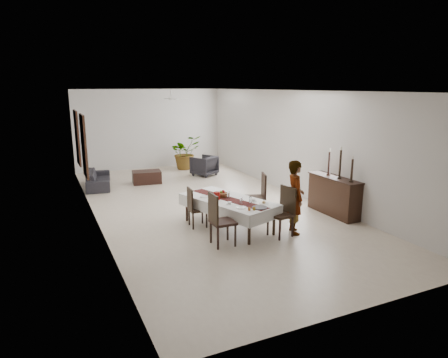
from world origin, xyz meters
TOP-DOWN VIEW (x-y plane):
  - floor at (0.00, 0.00)m, footprint 6.00×12.00m
  - ceiling at (0.00, 0.00)m, footprint 6.00×12.00m
  - wall_back at (0.00, 6.00)m, footprint 6.00×0.02m
  - wall_front at (0.00, -6.00)m, footprint 6.00×0.02m
  - wall_left at (-3.00, 0.00)m, footprint 0.02×12.00m
  - wall_right at (3.00, 0.00)m, footprint 0.02×12.00m
  - dining_table_top at (-0.19, -1.86)m, footprint 1.61×2.43m
  - table_leg_fl at (-0.24, -3.01)m, footprint 0.08×0.08m
  - table_leg_fr at (0.54, -2.74)m, footprint 0.08×0.08m
  - table_leg_bl at (-0.92, -0.98)m, footprint 0.08×0.08m
  - table_leg_br at (-0.14, -0.72)m, footprint 0.08×0.08m
  - tablecloth_top at (-0.19, -1.86)m, footprint 1.83×2.65m
  - tablecloth_drape_left at (-0.71, -2.04)m, footprint 0.79×2.29m
  - tablecloth_drape_right at (0.33, -1.69)m, footprint 0.79×2.29m
  - tablecloth_drape_near at (0.20, -3.00)m, footprint 1.05×0.36m
  - tablecloth_drape_far at (-0.58, -0.72)m, footprint 1.05×0.36m
  - table_runner at (-0.19, -1.86)m, footprint 1.06×2.32m
  - red_pitcher at (-0.46, -1.81)m, footprint 0.18×0.18m
  - pitcher_handle at (-0.53, -1.83)m, footprint 0.11×0.05m
  - wine_glass_near at (0.11, -2.40)m, footprint 0.07×0.07m
  - wine_glass_mid at (-0.11, -2.38)m, footprint 0.07×0.07m
  - wine_glass_far at (-0.16, -1.80)m, footprint 0.07×0.07m
  - teacup_right at (0.26, -2.31)m, footprint 0.08×0.08m
  - saucer_right at (0.26, -2.31)m, footprint 0.14×0.14m
  - teacup_left at (-0.35, -2.26)m, footprint 0.08×0.08m
  - saucer_left at (-0.35, -2.26)m, footprint 0.14×0.14m
  - plate_near_right at (0.37, -2.56)m, footprint 0.22×0.22m
  - bread_near_right at (0.37, -2.56)m, footprint 0.08×0.08m
  - plate_near_left at (-0.23, -2.62)m, footprint 0.22×0.22m
  - plate_far_left at (-0.64, -1.47)m, footprint 0.22×0.22m
  - serving_tray at (0.13, -2.80)m, footprint 0.34×0.34m
  - jam_jar_a at (-0.06, -2.89)m, footprint 0.06×0.06m
  - jam_jar_b at (-0.17, -2.87)m, footprint 0.06×0.06m
  - fruit_basket at (-0.22, -1.63)m, footprint 0.28×0.28m
  - fruit_red at (-0.20, -1.60)m, footprint 0.08×0.08m
  - fruit_green at (-0.27, -1.61)m, footprint 0.07×0.07m
  - chair_right_near_seat at (0.64, -2.85)m, footprint 0.56×0.56m
  - chair_right_near_leg_fl at (0.87, -3.01)m, footprint 0.06×0.06m
  - chair_right_near_leg_fr at (0.80, -2.63)m, footprint 0.06×0.06m
  - chair_right_near_leg_bl at (0.49, -3.08)m, footprint 0.06×0.06m
  - chair_right_near_leg_br at (0.41, -2.70)m, footprint 0.06×0.06m
  - chair_right_near_back at (0.85, -2.81)m, footprint 0.13×0.48m
  - chair_right_far_seat at (0.80, -1.40)m, footprint 0.61×0.61m
  - chair_right_far_leg_fl at (0.92, -1.66)m, footprint 0.06×0.06m
  - chair_right_far_leg_fr at (1.05, -1.28)m, footprint 0.06×0.06m
  - chair_right_far_leg_bl at (0.55, -1.53)m, footprint 0.06×0.06m
  - chair_right_far_leg_br at (0.68, -1.15)m, footprint 0.06×0.06m
  - chair_right_far_back at (1.01, -1.48)m, footprint 0.20×0.47m
  - chair_left_near_seat at (-0.75, -2.78)m, footprint 0.50×0.50m
  - chair_left_near_leg_fl at (-0.94, -2.58)m, footprint 0.05×0.05m
  - chair_left_near_leg_fr at (-0.95, -2.97)m, footprint 0.05×0.05m
  - chair_left_near_leg_bl at (-0.55, -2.58)m, footprint 0.05×0.05m
  - chair_left_near_leg_br at (-0.55, -2.98)m, footprint 0.05×0.05m
  - chair_left_near_back at (-0.97, -2.77)m, footprint 0.05×0.49m
  - chair_left_far_seat at (-0.82, -1.49)m, footprint 0.44×0.44m
  - chair_left_far_leg_fl at (-0.98, -1.31)m, footprint 0.04×0.04m
  - chair_left_far_leg_fr at (-1.00, -1.64)m, footprint 0.04×0.04m
  - chair_left_far_leg_bl at (-0.65, -1.33)m, footprint 0.04×0.04m
  - chair_left_far_leg_br at (-0.67, -1.66)m, footprint 0.04×0.04m
  - chair_left_far_back at (-1.01, -1.47)m, footprint 0.07×0.41m
  - woman at (1.04, -2.82)m, footprint 0.58×0.72m
  - sideboard_body at (2.78, -2.10)m, footprint 0.43×1.63m
  - sideboard_top at (2.78, -2.10)m, footprint 0.48×1.69m
  - candlestick_near_base at (2.78, -2.69)m, footprint 0.11×0.11m
  - candlestick_near_shaft at (2.78, -2.69)m, footprint 0.05×0.05m
  - candlestick_near_candle at (2.78, -2.69)m, footprint 0.04×0.04m
  - candlestick_mid_base at (2.78, -2.26)m, footprint 0.11×0.11m
  - candlestick_mid_shaft at (2.78, -2.26)m, footprint 0.05×0.05m
  - candlestick_mid_candle at (2.78, -2.26)m, footprint 0.04×0.04m
  - candlestick_far_base at (2.78, -1.83)m, footprint 0.11×0.11m
  - candlestick_far_shaft at (2.78, -1.83)m, footprint 0.05×0.05m
  - candlestick_far_candle at (2.78, -1.83)m, footprint 0.04×0.04m
  - sofa at (-2.46, 3.53)m, footprint 1.03×1.98m
  - armchair at (1.43, 3.68)m, footprint 1.10×1.11m
  - coffee_table at (-0.85, 3.39)m, footprint 1.04×0.77m
  - potted_plant at (1.19, 5.16)m, footprint 1.46×1.34m
  - mirror_frame_near at (-2.96, 2.20)m, footprint 0.06×1.05m
  - mirror_glass_near at (-2.92, 2.20)m, footprint 0.01×0.90m
  - mirror_frame_far at (-2.96, 4.30)m, footprint 0.06×1.05m
  - mirror_glass_far at (-2.92, 4.30)m, footprint 0.01×0.90m
  - fan_rod at (0.00, 3.00)m, footprint 0.04×0.04m
  - fan_hub at (0.00, 3.00)m, footprint 0.16×0.16m
  - fan_blade_n at (0.00, 3.35)m, footprint 0.10×0.55m
  - fan_blade_s at (0.00, 2.65)m, footprint 0.10×0.55m
  - fan_blade_e at (0.35, 3.00)m, footprint 0.55×0.10m
  - fan_blade_w at (-0.35, 3.00)m, footprint 0.55×0.10m

SIDE VIEW (x-z plane):
  - floor at x=0.00m, z-range 0.00..0.00m
  - chair_left_far_leg_fl at x=-0.98m, z-range 0.00..0.40m
  - chair_left_far_leg_fr at x=-1.00m, z-range 0.00..0.40m
  - chair_left_far_leg_bl at x=-0.65m, z-range 0.00..0.40m
  - chair_left_far_leg_br at x=-0.67m, z-range 0.00..0.40m
  - coffee_table at x=-0.85m, z-range 0.00..0.43m
  - chair_right_near_leg_fl at x=0.87m, z-range 0.00..0.47m
  - chair_right_near_leg_fr at x=0.80m, z-range 0.00..0.47m
  - chair_right_near_leg_bl at x=0.49m, z-range 0.00..0.47m
  - chair_right_near_leg_br at x=0.41m, z-range 0.00..0.47m
  - chair_right_far_leg_fl at x=0.92m, z-range 0.00..0.48m
  - chair_right_far_leg_fr at x=1.05m, z-range 0.00..0.48m
  - chair_right_far_leg_bl at x=0.55m, z-range 0.00..0.48m
  - chair_right_far_leg_br at x=0.68m, z-range 0.00..0.48m
  - chair_left_near_leg_fl at x=-0.94m, z-range 0.00..0.48m
  - chair_left_near_leg_fr at x=-0.95m, z-range 0.00..0.48m
  - chair_left_near_leg_bl at x=-0.55m, z-range 0.00..0.48m
  - chair_left_near_leg_br at x=-0.55m, z-range 0.00..0.48m
  - sofa at x=-2.46m, z-range 0.00..0.55m
  - table_leg_fl at x=-0.24m, z-range 0.00..0.66m
  - table_leg_fr at x=0.54m, z-range 0.00..0.66m
  - table_leg_bl at x=-0.92m, z-range 0.00..0.66m
  - table_leg_br at x=-0.14m, z-range 0.00..0.66m
  - armchair at x=1.43m, z-range 0.00..0.75m
  - chair_left_far_seat at x=-0.82m, z-range 0.41..0.45m
  - sideboard_body at x=2.78m, z-range 0.00..0.98m
  - chair_right_near_seat at x=0.64m, z-range 0.47..0.53m
  - chair_right_far_seat at x=0.80m, z-range 0.48..0.53m
  - chair_left_near_seat at x=-0.75m, z-range 0.48..0.54m
  - tablecloth_drape_left at x=-0.71m, z-range 0.43..0.71m
  - tablecloth_drape_right at x=0.33m, z-range 0.43..0.71m
  - tablecloth_drape_near at x=0.20m, z-range 0.43..0.71m
  - tablecloth_drape_far at x=-0.58m, z-range 0.43..0.71m
  - dining_table_top at x=-0.19m, z-range 0.66..0.70m
  - potted_plant at x=1.19m, z-range 0.00..1.36m
  - tablecloth_top at x=-0.19m, z-range 0.70..0.71m
  - chair_left_far_back at x=-1.01m, z-range 0.45..0.97m
  - table_runner at x=-0.19m, z-range 0.71..0.72m
  - saucer_right at x=0.26m, z-range 0.71..0.72m
  - saucer_left at x=-0.35m, z-range 0.71..0.72m
  - plate_near_right at x=0.37m, z-range 0.71..0.73m
  - plate_near_left at x=-0.23m, z-range 0.71..0.73m
  - plate_far_left at x=-0.64m, z-range 0.71..0.73m
  - serving_tray at x=0.13m, z-range 0.71..0.73m
  - teacup_right at x=0.26m, z-range 0.71..0.77m
  - teacup_left at x=-0.35m, z-range 0.71..0.77m
  - bread_near_right at x=0.37m, z-range 0.70..0.79m
  - jam_jar_a at x=-0.06m, z-range 0.71..0.78m
  - jam_jar_b at x=-0.17m, z-range 0.71..0.78m
  - fruit_basket at x=-0.22m, z-range 0.71..0.81m
  - wine_glass_near at x=0.11m, z-range 0.71..0.87m
  - wine_glass_mid at x=-0.11m, z-range 0.71..0.87m
  - wine_glass_far at x=-0.16m, z-range 0.71..0.87m
  - red_pitcher at x=-0.46m, z-range 0.71..0.90m
  - pitcher_handle at x=-0.53m, z-range 0.75..0.86m
  - chair_right_near_back at x=0.85m, z-range 0.52..1.13m
  - fruit_red at x=-0.20m, z-range 0.79..0.87m
  - fruit_green at x=-0.27m, z-range 0.79..0.87m
  - chair_right_far_back at x=1.01m, z-range 0.53..1.14m
  - chair_left_near_back at x=-0.97m, z-range 0.53..1.15m
  - woman at x=1.04m, z-range 0.00..1.71m
  - sideboard_top at x=2.78m, z-range 0.98..1.01m
  - candlestick_near_base at x=2.78m, z-range 1.01..1.04m
  - candlestick_mid_base at x=2.78m, z-range 1.01..1.04m
  - candlestick_far_base at x=2.78m, z-range 1.01..1.04m
  - candlestick_near_shaft at x=2.78m, z-range 1.04..1.58m
  - candlestick_far_shaft at x=2.78m, z-range 1.04..1.64m
  - candlestick_mid_shaft at x=2.78m, z-range 1.04..1.74m
  - wall_back at x=0.00m, z-range 0.00..3.20m
  - wall_front at x=0.00m, z-range 0.00..3.20m
  - wall_left at x=-3.00m, z-range 0.00..3.20m
  - wall_right at x=3.00m, z-range 0.00..3.20m
  - mirror_frame_near at x=-2.96m, z-range 0.67..2.53m
  - mirror_glass_near at x=-2.92m, z-range 0.75..2.45m
  - mirror_frame_far at x=-2.96m, z-range 0.67..2.53m
  - mirror_glass_far at x=-2.92m, z-range 0.75..2.45m
  - candlestick_near_candle at x=2.78m, z-range 1.58..1.67m
  - candlestick_far_candle at x=2.78m, z-range 1.64..1.72m
  - candlestick_mid_candle at x=2.78m, z-range 1.74..1.83m
  - fan_hub at x=0.00m, z-range 2.86..2.94m
  - fan_blade_n at x=0.00m, z-range 2.89..2.91m
  - fan_blade_s at x=0.00m, z-range 2.89..2.91m
  - fan_blade_e at x=0.35m, z-range 2.89..2.91m
  - fan_blade_w at x=-0.35m, z-range 2.89..2.91m
  - fan_rod at x=0.00m, z-range 3.00..3.20m
  - ceiling at x=0.00m, z-range 3.19..3.21m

